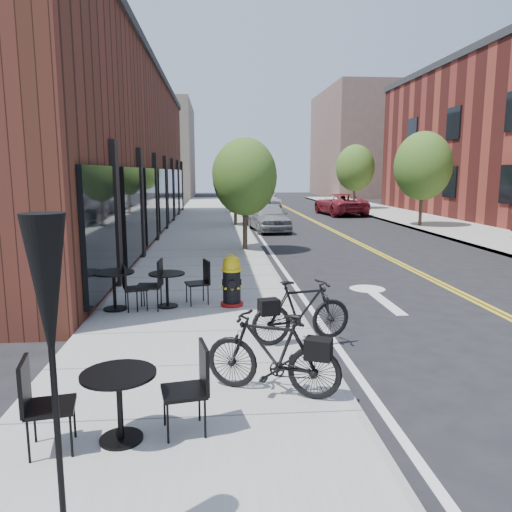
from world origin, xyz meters
name	(u,v)px	position (x,y,z in m)	size (l,w,h in m)	color
ground	(312,335)	(0.00, 0.00, 0.00)	(120.00, 120.00, 0.00)	black
sidewalk_near	(205,247)	(-2.00, 10.00, 0.06)	(4.00, 70.00, 0.12)	#9E9B93
building_near	(100,155)	(-6.50, 14.00, 3.50)	(5.00, 28.00, 7.00)	#432115
bg_building_left	(155,151)	(-8.00, 48.00, 5.00)	(8.00, 14.00, 10.00)	#726656
bg_building_right	(366,144)	(16.00, 50.00, 6.00)	(10.00, 16.00, 12.00)	brown
tree_near_a	(245,177)	(-0.60, 9.00, 2.60)	(2.20, 2.20, 3.81)	#382B1E
tree_near_b	(235,173)	(-0.60, 17.00, 2.71)	(2.30, 2.30, 3.98)	#382B1E
tree_near_c	(230,176)	(-0.60, 25.00, 2.53)	(2.10, 2.10, 3.67)	#382B1E
tree_near_d	(227,172)	(-0.60, 33.00, 2.79)	(2.40, 2.40, 4.11)	#382B1E
tree_far_b	(423,166)	(8.60, 16.00, 3.06)	(2.80, 2.80, 4.62)	#382B1E
tree_far_c	(355,168)	(8.60, 28.00, 3.06)	(2.80, 2.80, 4.62)	#382B1E
fire_hydrant	(232,281)	(-1.32, 1.60, 0.62)	(0.46, 0.46, 1.05)	maroon
bicycle_left	(272,353)	(-0.97, -2.47, 0.63)	(0.48, 1.69, 1.02)	black
bicycle_right	(302,311)	(-0.30, -0.67, 0.62)	(0.47, 1.67, 1.00)	black
bistro_set_a	(119,396)	(-2.60, -3.42, 0.59)	(1.76, 0.87, 0.93)	black
bistro_set_b	(167,285)	(-2.60, 1.61, 0.57)	(1.69, 0.89, 0.89)	black
bistro_set_c	(114,285)	(-3.60, 1.48, 0.61)	(1.83, 0.83, 0.98)	black
patio_umbrella	(49,319)	(-2.70, -4.96, 1.84)	(0.39, 0.39, 2.40)	black
parked_car_a	(268,217)	(0.89, 15.28, 0.67)	(1.59, 3.96, 1.35)	gray
parked_car_b	(258,209)	(0.80, 20.19, 0.69)	(1.45, 4.17, 1.37)	black
parked_car_c	(259,199)	(1.60, 28.25, 0.82)	(2.31, 5.68, 1.65)	#B7B6BB
parked_car_far	(340,204)	(6.49, 23.78, 0.70)	(2.31, 5.01, 1.39)	maroon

